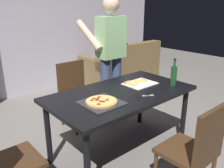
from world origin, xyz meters
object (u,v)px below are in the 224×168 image
(chair_near_camera, at_px, (196,148))
(chair_far_side, at_px, (76,90))
(wine_bottle, at_px, (174,75))
(kitchen_scissors, at_px, (141,96))
(pepperoni_pizza_on_tray, at_px, (102,102))
(chair_left_end, at_px, (0,159))
(couch, at_px, (122,67))
(person_serving_pizza, at_px, (110,54))
(dining_table, at_px, (121,98))

(chair_near_camera, xyz_separation_m, chair_far_side, (0.00, 1.84, 0.00))
(wine_bottle, relative_size, kitchen_scissors, 1.63)
(chair_far_side, height_order, wine_bottle, wine_bottle)
(chair_near_camera, bearing_deg, kitchen_scissors, 84.79)
(pepperoni_pizza_on_tray, relative_size, wine_bottle, 1.15)
(wine_bottle, xyz_separation_m, kitchen_scissors, (-0.54, -0.00, -0.11))
(wine_bottle, bearing_deg, chair_far_side, 117.69)
(chair_left_end, relative_size, couch, 0.52)
(wine_bottle, bearing_deg, person_serving_pizza, 99.63)
(dining_table, relative_size, chair_far_side, 1.77)
(chair_far_side, bearing_deg, chair_left_end, -144.31)
(pepperoni_pizza_on_tray, bearing_deg, person_serving_pizza, 45.09)
(person_serving_pizza, distance_m, pepperoni_pizza_on_tray, 1.16)
(person_serving_pizza, height_order, wine_bottle, person_serving_pizza)
(dining_table, height_order, person_serving_pizza, person_serving_pizza)
(couch, distance_m, pepperoni_pizza_on_tray, 3.11)
(chair_left_end, distance_m, couch, 3.75)
(chair_near_camera, relative_size, pepperoni_pizza_on_tray, 2.47)
(chair_far_side, bearing_deg, kitchen_scissors, -86.93)
(dining_table, xyz_separation_m, chair_far_side, (0.00, 0.92, -0.16))
(chair_left_end, relative_size, kitchen_scissors, 4.66)
(chair_far_side, height_order, person_serving_pizza, person_serving_pizza)
(chair_left_end, bearing_deg, chair_near_camera, -35.69)
(chair_far_side, distance_m, chair_left_end, 1.58)
(dining_table, xyz_separation_m, chair_left_end, (-1.28, 0.00, -0.16))
(dining_table, relative_size, chair_near_camera, 1.77)
(dining_table, distance_m, kitchen_scissors, 0.26)
(chair_left_end, distance_m, person_serving_pizza, 1.93)
(chair_near_camera, height_order, person_serving_pizza, person_serving_pizza)
(dining_table, xyz_separation_m, kitchen_scissors, (0.06, -0.24, 0.08))
(chair_left_end, relative_size, wine_bottle, 2.85)
(person_serving_pizza, height_order, kitchen_scissors, person_serving_pizza)
(couch, bearing_deg, chair_far_side, -150.67)
(chair_far_side, bearing_deg, person_serving_pizza, -26.18)
(person_serving_pizza, relative_size, pepperoni_pizza_on_tray, 4.81)
(person_serving_pizza, distance_m, wine_bottle, 0.96)
(chair_far_side, relative_size, couch, 0.52)
(dining_table, relative_size, pepperoni_pizza_on_tray, 4.37)
(kitchen_scissors, bearing_deg, chair_left_end, 169.95)
(chair_near_camera, xyz_separation_m, pepperoni_pizza_on_tray, (-0.36, 0.81, 0.25))
(chair_near_camera, xyz_separation_m, chair_left_end, (-1.28, 0.92, 0.00))
(couch, height_order, pepperoni_pizza_on_tray, couch)
(dining_table, bearing_deg, chair_left_end, 180.00)
(chair_near_camera, distance_m, couch, 3.48)
(dining_table, relative_size, couch, 0.92)
(couch, xyz_separation_m, kitchen_scissors, (-1.84, -2.22, 0.45))
(chair_far_side, bearing_deg, wine_bottle, -62.31)
(person_serving_pizza, bearing_deg, kitchen_scissors, -112.34)
(chair_left_end, bearing_deg, pepperoni_pizza_on_tray, -6.55)
(dining_table, relative_size, chair_left_end, 1.77)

